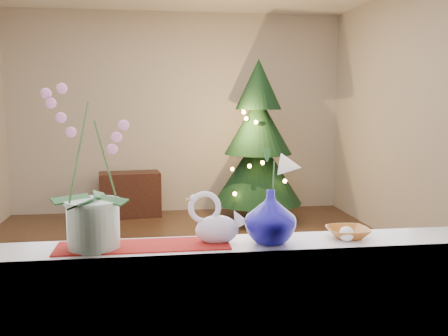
% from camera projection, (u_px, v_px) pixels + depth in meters
% --- Properties ---
extents(ground, '(5.00, 5.00, 0.00)m').
position_uv_depth(ground, '(193.00, 269.00, 4.53)').
color(ground, '#342215').
rests_on(ground, ground).
extents(wall_back, '(4.50, 0.10, 2.70)m').
position_uv_depth(wall_back, '(178.00, 113.00, 6.81)').
color(wall_back, '#BCB1A4').
rests_on(wall_back, ground).
extents(wall_front, '(4.50, 0.10, 2.70)m').
position_uv_depth(wall_front, '(241.00, 143.00, 1.90)').
color(wall_front, '#BCB1A4').
rests_on(wall_front, ground).
extents(wall_right, '(0.10, 5.00, 2.70)m').
position_uv_depth(wall_right, '(432.00, 119.00, 4.66)').
color(wall_right, '#BCB1A4').
rests_on(wall_right, ground).
extents(windowsill, '(2.20, 0.26, 0.04)m').
position_uv_depth(windowsill, '(235.00, 247.00, 2.09)').
color(windowsill, white).
rests_on(windowsill, window_apron).
extents(window_frame, '(2.22, 0.06, 1.60)m').
position_uv_depth(window_frame, '(240.00, 50.00, 1.88)').
color(window_frame, white).
rests_on(window_frame, windowsill).
extents(runner, '(0.70, 0.20, 0.01)m').
position_uv_depth(runner, '(143.00, 246.00, 2.03)').
color(runner, maroon).
rests_on(runner, windowsill).
extents(orchid_pot, '(0.25, 0.25, 0.66)m').
position_uv_depth(orchid_pot, '(91.00, 168.00, 1.96)').
color(orchid_pot, silver).
rests_on(orchid_pot, windowsill).
extents(swan, '(0.25, 0.12, 0.21)m').
position_uv_depth(swan, '(217.00, 219.00, 2.07)').
color(swan, silver).
rests_on(swan, windowsill).
extents(blue_vase, '(0.26, 0.26, 0.26)m').
position_uv_depth(blue_vase, '(270.00, 212.00, 2.07)').
color(blue_vase, '#0E0972').
rests_on(blue_vase, windowsill).
extents(lily, '(0.14, 0.08, 0.19)m').
position_uv_depth(lily, '(271.00, 159.00, 2.04)').
color(lily, white).
rests_on(lily, blue_vase).
extents(paperweight, '(0.07, 0.07, 0.06)m').
position_uv_depth(paperweight, '(347.00, 234.00, 2.10)').
color(paperweight, white).
rests_on(paperweight, windowsill).
extents(amber_dish, '(0.15, 0.15, 0.04)m').
position_uv_depth(amber_dish, '(348.00, 233.00, 2.16)').
color(amber_dish, '#A45C1D').
rests_on(amber_dish, windowsill).
extents(xmas_tree, '(1.18, 1.18, 2.03)m').
position_uv_depth(xmas_tree, '(258.00, 141.00, 6.25)').
color(xmas_tree, black).
rests_on(xmas_tree, ground).
extents(side_table, '(0.82, 0.48, 0.59)m').
position_uv_depth(side_table, '(130.00, 194.00, 6.58)').
color(side_table, black).
rests_on(side_table, ground).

